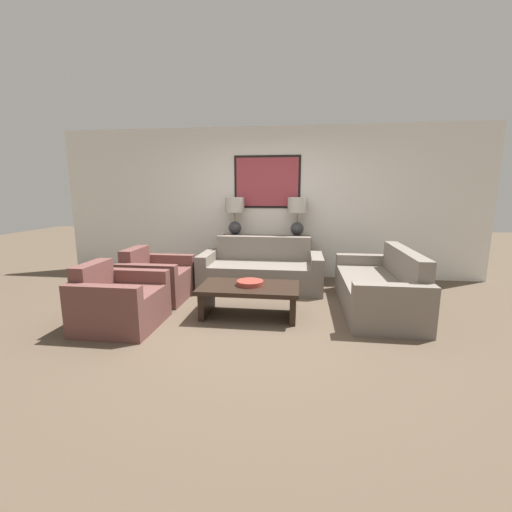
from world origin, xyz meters
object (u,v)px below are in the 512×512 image
object	(u,v)px
console_table	(265,257)
armchair_near_camera	(119,303)
table_lamp_left	(235,212)
couch_by_back_wall	(261,271)
table_lamp_right	(297,213)
armchair_near_back_wall	(156,280)
decorative_bowl	(250,283)
couch_by_side	(379,289)
coffee_table	(249,293)

from	to	relation	value
console_table	armchair_near_camera	xyz separation A→B (m)	(-1.44, -2.43, -0.10)
table_lamp_left	couch_by_back_wall	size ratio (longest dim) A/B	0.35
table_lamp_right	armchair_near_back_wall	size ratio (longest dim) A/B	0.77
decorative_bowl	armchair_near_back_wall	distance (m)	1.53
armchair_near_back_wall	decorative_bowl	bearing A→B (deg)	-18.81
table_lamp_left	decorative_bowl	bearing A→B (deg)	-73.81
couch_by_side	armchair_near_camera	size ratio (longest dim) A/B	2.18
decorative_bowl	couch_by_back_wall	bearing A→B (deg)	90.03
table_lamp_left	armchair_near_camera	distance (m)	2.74
couch_by_back_wall	armchair_near_back_wall	size ratio (longest dim) A/B	2.18
table_lamp_left	couch_by_back_wall	world-z (taller)	table_lamp_left
armchair_near_back_wall	armchair_near_camera	size ratio (longest dim) A/B	1.00
armchair_near_camera	armchair_near_back_wall	bearing A→B (deg)	90.00
coffee_table	couch_by_side	bearing A→B (deg)	16.46
console_table	couch_by_side	distance (m)	2.19
table_lamp_right	coffee_table	distance (m)	2.18
couch_by_back_wall	decorative_bowl	xyz separation A→B (m)	(0.00, -1.25, 0.15)
console_table	couch_by_side	world-z (taller)	couch_by_side
couch_by_side	armchair_near_camera	distance (m)	3.26
couch_by_back_wall	armchair_near_back_wall	world-z (taller)	couch_by_back_wall
couch_by_side	couch_by_back_wall	bearing A→B (deg)	154.80
table_lamp_right	couch_by_back_wall	size ratio (longest dim) A/B	0.35
couch_by_back_wall	table_lamp_right	bearing A→B (deg)	49.46
couch_by_back_wall	coffee_table	bearing A→B (deg)	-90.30
table_lamp_right	couch_by_side	bearing A→B (deg)	-52.00
coffee_table	armchair_near_back_wall	size ratio (longest dim) A/B	1.39
console_table	decorative_bowl	xyz separation A→B (m)	(0.00, -1.89, 0.04)
table_lamp_left	couch_by_side	bearing A→B (deg)	-32.78
armchair_near_back_wall	console_table	bearing A→B (deg)	44.10
console_table	couch_by_side	xyz separation A→B (m)	(1.66, -1.42, -0.10)
console_table	decorative_bowl	size ratio (longest dim) A/B	4.73
table_lamp_left	table_lamp_right	distance (m)	1.10
couch_by_back_wall	console_table	bearing A→B (deg)	90.00
couch_by_back_wall	couch_by_side	xyz separation A→B (m)	(1.66, -0.78, 0.00)
console_table	couch_by_side	size ratio (longest dim) A/B	0.82
console_table	table_lamp_right	distance (m)	0.97
table_lamp_left	couch_by_side	world-z (taller)	table_lamp_left
armchair_near_camera	couch_by_back_wall	bearing A→B (deg)	51.06
console_table	armchair_near_back_wall	bearing A→B (deg)	-135.90
armchair_near_back_wall	armchair_near_camera	xyz separation A→B (m)	(0.00, -1.03, 0.00)
console_table	armchair_near_back_wall	xyz separation A→B (m)	(-1.44, -1.40, -0.10)
table_lamp_left	armchair_near_camera	world-z (taller)	table_lamp_left
table_lamp_right	couch_by_back_wall	xyz separation A→B (m)	(-0.55, -0.64, -0.90)
decorative_bowl	armchair_near_back_wall	xyz separation A→B (m)	(-1.44, 0.49, -0.15)
console_table	coffee_table	size ratio (longest dim) A/B	1.29
table_lamp_right	armchair_near_back_wall	xyz separation A→B (m)	(-1.99, -1.40, -0.90)
table_lamp_left	coffee_table	bearing A→B (deg)	-74.19
table_lamp_left	armchair_near_camera	xyz separation A→B (m)	(-0.90, -2.43, -0.90)
console_table	couch_by_back_wall	distance (m)	0.65
console_table	table_lamp_left	distance (m)	0.97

